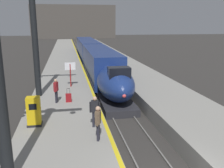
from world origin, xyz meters
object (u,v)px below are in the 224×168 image
Objects in this scene: passenger_near_edge at (56,89)px; ticket_machine_yellow at (34,112)px; rolling_suitcase at (69,98)px; departure_info_board at (70,70)px; highspeed_train_main at (94,57)px; station_column_mid at (33,17)px; passenger_far_waiting at (98,121)px; passenger_mid_platform at (95,109)px.

passenger_near_edge is 1.06× the size of ticket_machine_yellow.
rolling_suitcase is 4.52m from departure_info_board.
passenger_near_edge is (-4.51, -16.99, 0.11)m from highspeed_train_main.
highspeed_train_main is 16.84m from station_column_mid.
passenger_far_waiting is 3.95m from ticket_machine_yellow.
departure_info_board is at bearing 75.44° from ticket_machine_yellow.
station_column_mid is 7.69m from ticket_machine_yellow.
highspeed_train_main reaches higher than departure_info_board.
ticket_machine_yellow is 8.45m from departure_info_board.
passenger_far_waiting is 1.06× the size of ticket_machine_yellow.
station_column_mid reaches higher than passenger_far_waiting.
passenger_near_edge and passenger_mid_platform have the same top height.
highspeed_train_main reaches higher than ticket_machine_yellow.
rolling_suitcase is at bearing 63.82° from ticket_machine_yellow.
station_column_mid is 6.05× the size of ticket_machine_yellow.
passenger_far_waiting reaches higher than rolling_suitcase.
passenger_near_edge is 3.94m from ticket_machine_yellow.
highspeed_train_main is 22.32× the size of passenger_near_edge.
passenger_near_edge reaches higher than ticket_machine_yellow.
passenger_near_edge is at bearing 109.04° from passenger_far_waiting.
rolling_suitcase is 0.61× the size of ticket_machine_yellow.
departure_info_board is at bearing -105.20° from highspeed_train_main.
passenger_far_waiting is (-0.03, -1.55, 0.00)m from passenger_mid_platform.
departure_info_board is (2.12, 8.15, 0.77)m from ticket_machine_yellow.
passenger_mid_platform is at bearing -96.22° from highspeed_train_main.
passenger_far_waiting is at bearing -70.96° from passenger_near_edge.
highspeed_train_main is at bearing 74.80° from departure_info_board.
station_column_mid is (-5.90, -14.99, 4.90)m from highspeed_train_main.
station_column_mid is 4.56× the size of departure_info_board.
station_column_mid reaches higher than highspeed_train_main.
rolling_suitcase is at bearing -0.22° from passenger_near_edge.
rolling_suitcase is 4.25m from ticket_machine_yellow.
station_column_mid reaches higher than rolling_suitcase.
highspeed_train_main is 23.26m from passenger_far_waiting.
departure_info_board is at bearing 76.11° from passenger_near_edge.
ticket_machine_yellow is (0.35, -5.79, -5.04)m from station_column_mid.
rolling_suitcase is (0.82, -0.00, -0.69)m from passenger_near_edge.
ticket_machine_yellow is at bearing -86.54° from station_column_mid.
passenger_mid_platform is at bearing 88.81° from passenger_far_waiting.
station_column_mid is 5.38m from passenger_near_edge.
departure_info_board is (-3.43, -12.64, 0.63)m from highspeed_train_main.
passenger_far_waiting is 0.80× the size of departure_info_board.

